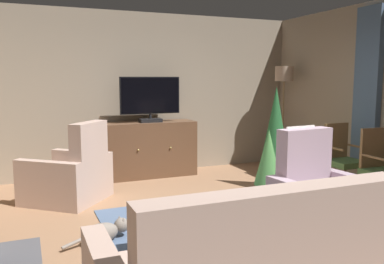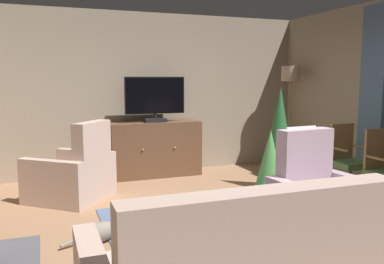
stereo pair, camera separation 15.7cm
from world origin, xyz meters
TOP-DOWN VIEW (x-y plane):
  - ground_plane at (0.00, 0.00)m, footprint 6.11×6.25m
  - wall_back at (0.00, 2.87)m, footprint 6.11×0.10m
  - curtain_panel_far at (2.69, 0.57)m, footprint 0.10×0.44m
  - rug_central at (-0.20, 0.06)m, footprint 2.01×1.88m
  - tv_cabinet at (-0.03, 2.52)m, footprint 1.51×0.54m
  - television at (-0.03, 2.47)m, footprint 1.00×0.20m
  - coffee_table at (-0.55, -0.65)m, footprint 0.96×0.62m
  - tv_remote at (-0.37, -0.78)m, footprint 0.11×0.18m
  - folded_newspaper at (-0.37, -0.67)m, footprint 0.30×0.22m
  - armchair_beside_cabinet at (-1.42, 1.57)m, footprint 1.29×1.28m
  - armchair_in_far_corner at (0.87, -0.66)m, footprint 0.98×0.91m
  - side_chair_nearest_door at (2.22, -0.21)m, footprint 0.48×0.50m
  - side_chair_mid_row at (2.22, 0.50)m, footprint 0.45×0.45m
  - potted_plant_on_hearth_side at (1.48, 1.08)m, footprint 0.46×0.46m
  - potted_plant_tall_palm_by_window at (0.80, 0.22)m, footprint 0.34×0.34m
  - cat at (-1.25, -0.00)m, footprint 0.69×0.30m
  - floor_lamp at (2.42, 2.24)m, footprint 0.33×0.33m

SIDE VIEW (x-z plane):
  - ground_plane at x=0.00m, z-range -0.04..0.00m
  - rug_central at x=-0.20m, z-range 0.00..0.01m
  - cat at x=-1.25m, z-range 0.00..0.22m
  - armchair_beside_cabinet at x=-1.42m, z-range -0.21..0.86m
  - armchair_in_far_corner at x=0.87m, z-range -0.22..0.90m
  - coffee_table at x=-0.55m, z-range 0.17..0.60m
  - tv_cabinet at x=-0.03m, z-range -0.02..0.89m
  - folded_newspaper at x=-0.37m, z-range 0.44..0.44m
  - tv_remote at x=-0.37m, z-range 0.44..0.46m
  - side_chair_nearest_door at x=2.22m, z-range 0.02..1.02m
  - side_chair_mid_row at x=2.22m, z-range 0.03..1.02m
  - potted_plant_tall_palm_by_window at x=0.80m, z-range 0.06..1.08m
  - potted_plant_on_hearth_side at x=1.48m, z-range 0.06..1.58m
  - television at x=-0.03m, z-range 0.94..1.68m
  - wall_back at x=0.00m, z-range 0.00..2.74m
  - curtain_panel_far at x=2.69m, z-range 0.36..2.66m
  - floor_lamp at x=2.42m, z-range 0.59..2.44m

